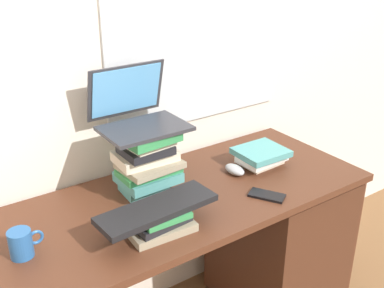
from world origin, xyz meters
The scene contains 10 objects.
wall_back centered at (0.00, 0.36, 1.30)m, with size 6.00×0.06×2.60m.
desk centered at (0.39, -0.02, 0.41)m, with size 1.51×0.63×0.76m.
book_stack_tall centered at (-0.10, 0.10, 0.89)m, with size 0.24×0.20×0.26m.
book_stack_keyboard_riser centered at (-0.20, -0.14, 0.79)m, with size 0.23×0.19×0.07m.
book_stack_side centered at (0.42, 0.02, 0.80)m, with size 0.21×0.19×0.08m.
laptop centered at (-0.10, 0.16, 1.07)m, with size 0.31×0.28×0.22m.
keyboard centered at (-0.20, -0.15, 0.84)m, with size 0.42×0.14×0.02m, color black.
computer_mouse centered at (0.28, 0.03, 0.78)m, with size 0.06×0.10×0.04m, color #A5A8AD.
mug centered at (-0.63, -0.03, 0.80)m, with size 0.11×0.07×0.09m.
cell_phone centered at (0.26, -0.19, 0.76)m, with size 0.07×0.14×0.01m, color black.
Camera 1 is at (-0.88, -1.33, 1.69)m, focal length 44.40 mm.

